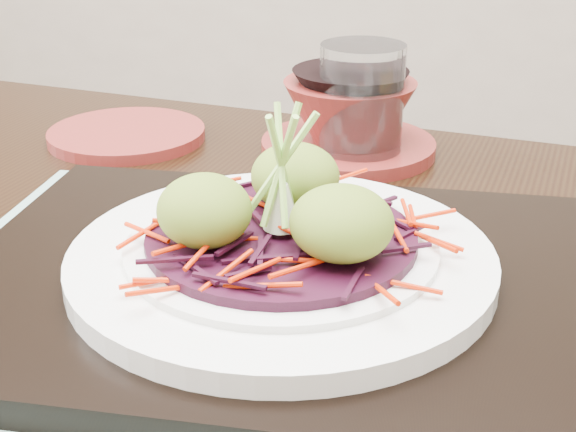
% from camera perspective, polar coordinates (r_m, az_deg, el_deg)
% --- Properties ---
extents(dining_table, '(1.25, 0.93, 0.72)m').
position_cam_1_polar(dining_table, '(0.61, -2.45, -12.47)').
color(dining_table, black).
rests_on(dining_table, ground).
extents(placemat, '(0.51, 0.40, 0.00)m').
position_cam_1_polar(placemat, '(0.54, -0.46, -5.85)').
color(placemat, '#7CA191').
rests_on(placemat, dining_table).
extents(serving_tray, '(0.44, 0.34, 0.02)m').
position_cam_1_polar(serving_tray, '(0.53, -0.47, -4.75)').
color(serving_tray, black).
rests_on(serving_tray, placemat).
extents(white_plate, '(0.28, 0.28, 0.02)m').
position_cam_1_polar(white_plate, '(0.52, -0.47, -2.95)').
color(white_plate, white).
rests_on(white_plate, serving_tray).
extents(cabbage_bed, '(0.18, 0.18, 0.01)m').
position_cam_1_polar(cabbage_bed, '(0.52, -0.48, -1.56)').
color(cabbage_bed, black).
rests_on(cabbage_bed, white_plate).
extents(carrot_julienne, '(0.21, 0.21, 0.01)m').
position_cam_1_polar(carrot_julienne, '(0.51, -0.48, -0.70)').
color(carrot_julienne, red).
rests_on(carrot_julienne, cabbage_bed).
extents(guacamole_scoops, '(0.15, 0.13, 0.05)m').
position_cam_1_polar(guacamole_scoops, '(0.51, -0.51, 0.93)').
color(guacamole_scoops, '#5B7322').
rests_on(guacamole_scoops, cabbage_bed).
extents(scallion_garnish, '(0.06, 0.06, 0.10)m').
position_cam_1_polar(scallion_garnish, '(0.50, -0.50, 3.20)').
color(scallion_garnish, '#91CC51').
rests_on(scallion_garnish, cabbage_bed).
extents(terracotta_side_plate, '(0.18, 0.18, 0.01)m').
position_cam_1_polar(terracotta_side_plate, '(0.86, -11.39, 5.71)').
color(terracotta_side_plate, maroon).
rests_on(terracotta_side_plate, dining_table).
extents(water_glass, '(0.09, 0.09, 0.11)m').
position_cam_1_polar(water_glass, '(0.77, 5.23, 7.91)').
color(water_glass, white).
rests_on(water_glass, dining_table).
extents(terracotta_bowl_set, '(0.24, 0.24, 0.07)m').
position_cam_1_polar(terracotta_bowl_set, '(0.80, 4.36, 6.74)').
color(terracotta_bowl_set, maroon).
rests_on(terracotta_bowl_set, dining_table).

